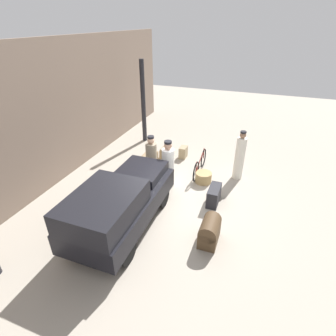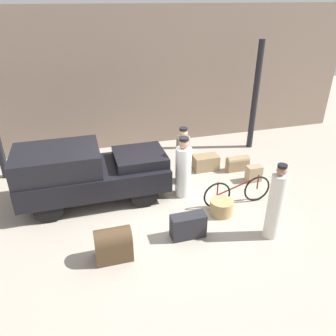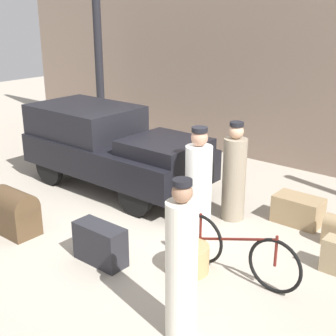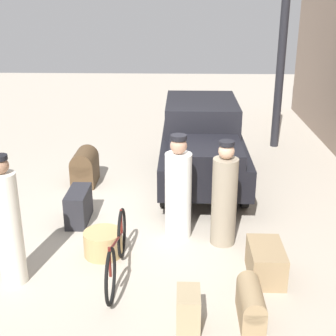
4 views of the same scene
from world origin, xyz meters
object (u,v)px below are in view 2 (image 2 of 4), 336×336
trunk_barrel_dark (113,244)px  suitcase_small_leather (254,174)px  porter_with_bicycle (275,205)px  trunk_wicker_pale (188,226)px  suitcase_tan_flat (206,163)px  bicycle (237,192)px  porter_lifting_near_truck (183,170)px  wicker_basket (221,207)px  trunk_umber_medium (238,163)px  truck (87,171)px  conductor_in_dark_uniform (183,158)px

trunk_barrel_dark → suitcase_small_leather: (4.24, 2.01, -0.12)m
porter_with_bicycle → trunk_wicker_pale: bearing=164.5°
suitcase_small_leather → suitcase_tan_flat: 1.47m
bicycle → suitcase_small_leather: (1.00, 0.94, -0.13)m
porter_lifting_near_truck → suitcase_small_leather: 2.23m
wicker_basket → porter_lifting_near_truck: 1.36m
trunk_umber_medium → suitcase_tan_flat: trunk_umber_medium is taller
porter_lifting_near_truck → porter_with_bicycle: bearing=-58.1°
porter_with_bicycle → bicycle: bearing=96.8°
trunk_barrel_dark → trunk_umber_medium: 4.92m
wicker_basket → trunk_barrel_dark: (-2.69, -0.80, 0.17)m
truck → bicycle: size_ratio=2.02×
truck → bicycle: truck is taller
truck → conductor_in_dark_uniform: (2.60, 0.23, -0.09)m
trunk_umber_medium → trunk_barrel_dark: bearing=-146.3°
bicycle → trunk_umber_medium: (0.85, 1.66, -0.13)m
bicycle → trunk_barrel_dark: size_ratio=2.50×
porter_with_bicycle → suitcase_small_leather: size_ratio=3.81×
wicker_basket → trunk_barrel_dark: 2.81m
conductor_in_dark_uniform → trunk_umber_medium: 1.88m
wicker_basket → suitcase_tan_flat: 2.31m
bicycle → conductor_in_dark_uniform: 1.80m
porter_with_bicycle → trunk_umber_medium: 3.13m
porter_lifting_near_truck → suitcase_tan_flat: (1.12, 1.18, -0.52)m
conductor_in_dark_uniform → porter_lifting_near_truck: bearing=-107.3°
truck → trunk_wicker_pale: bearing=-46.9°
wicker_basket → porter_with_bicycle: porter_with_bicycle is taller
porter_with_bicycle → suitcase_small_leather: porter_with_bicycle is taller
bicycle → trunk_barrel_dark: bearing=-161.7°
porter_lifting_near_truck → trunk_barrel_dark: 2.82m
suitcase_small_leather → trunk_umber_medium: bearing=101.3°
truck → trunk_wicker_pale: 2.92m
truck → porter_with_bicycle: (3.71, -2.58, -0.01)m
suitcase_tan_flat → conductor_in_dark_uniform: bearing=-151.2°
conductor_in_dark_uniform → trunk_wicker_pale: conductor_in_dark_uniform is taller
porter_with_bicycle → trunk_umber_medium: size_ratio=2.62×
suitcase_small_leather → trunk_barrel_dark: bearing=-154.6°
truck → conductor_in_dark_uniform: conductor_in_dark_uniform is taller
trunk_umber_medium → trunk_wicker_pale: size_ratio=0.89×
trunk_wicker_pale → porter_with_bicycle: bearing=-15.5°
bicycle → truck: bearing=160.7°
bicycle → porter_lifting_near_truck: porter_lifting_near_truck is taller
bicycle → suitcase_tan_flat: bearing=91.4°
conductor_in_dark_uniform → trunk_barrel_dark: size_ratio=2.24×
truck → suitcase_tan_flat: (3.51, 0.73, -0.60)m
wicker_basket → suitcase_tan_flat: (0.50, 2.25, 0.04)m
truck → wicker_basket: truck is taller
truck → porter_lifting_near_truck: porter_lifting_near_truck is taller
porter_with_bicycle → suitcase_tan_flat: porter_with_bicycle is taller
suitcase_tan_flat → suitcase_small_leather: bearing=-44.8°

